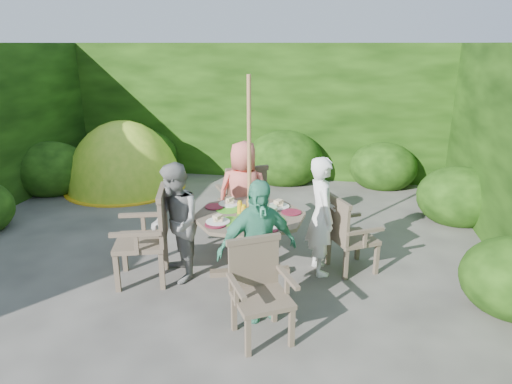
% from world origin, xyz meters
% --- Properties ---
extents(ground, '(60.00, 60.00, 0.00)m').
position_xyz_m(ground, '(0.00, 0.00, 0.00)').
color(ground, '#403E39').
rests_on(ground, ground).
extents(hedge_enclosure, '(9.00, 9.00, 2.50)m').
position_xyz_m(hedge_enclosure, '(0.00, 1.33, 1.25)').
color(hedge_enclosure, black).
rests_on(hedge_enclosure, ground).
extents(patio_table, '(1.54, 1.54, 0.87)m').
position_xyz_m(patio_table, '(0.66, -0.38, 0.61)').
color(patio_table, '#493D2F').
rests_on(patio_table, ground).
extents(parasol_pole, '(0.05, 0.05, 2.20)m').
position_xyz_m(parasol_pole, '(0.66, -0.39, 1.10)').
color(parasol_pole, '#9B6E3E').
rests_on(parasol_pole, ground).
extents(garden_chair_right, '(0.64, 0.67, 0.85)m').
position_xyz_m(garden_chair_right, '(1.72, -0.10, 0.45)').
color(garden_chair_right, '#493D2F').
rests_on(garden_chair_right, ground).
extents(garden_chair_left, '(0.67, 0.72, 1.00)m').
position_xyz_m(garden_chair_left, '(-0.39, -0.69, 0.53)').
color(garden_chair_left, '#493D2F').
rests_on(garden_chair_left, ground).
extents(garden_chair_back, '(0.75, 0.73, 0.96)m').
position_xyz_m(garden_chair_back, '(0.37, 0.67, 0.51)').
color(garden_chair_back, '#493D2F').
rests_on(garden_chair_back, ground).
extents(garden_chair_front, '(0.66, 0.64, 0.85)m').
position_xyz_m(garden_chair_front, '(0.95, -1.45, 0.45)').
color(garden_chair_front, '#493D2F').
rests_on(garden_chair_front, ground).
extents(child_right, '(0.46, 0.57, 1.34)m').
position_xyz_m(child_right, '(1.42, -0.16, 0.67)').
color(child_right, white).
rests_on(child_right, ground).
extents(child_left, '(0.75, 0.80, 1.31)m').
position_xyz_m(child_left, '(-0.11, -0.61, 0.65)').
color(child_left, gray).
rests_on(child_left, ground).
extents(child_back, '(0.69, 0.47, 1.37)m').
position_xyz_m(child_back, '(0.43, 0.38, 0.68)').
color(child_back, '#E16B5D').
rests_on(child_back, ground).
extents(child_front, '(0.84, 0.72, 1.35)m').
position_xyz_m(child_front, '(0.88, -1.16, 0.68)').
color(child_front, '#45A17B').
rests_on(child_front, ground).
extents(dome_tent, '(2.24, 2.24, 2.43)m').
position_xyz_m(dome_tent, '(-2.16, 2.39, 0.00)').
color(dome_tent, '#90C626').
rests_on(dome_tent, ground).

